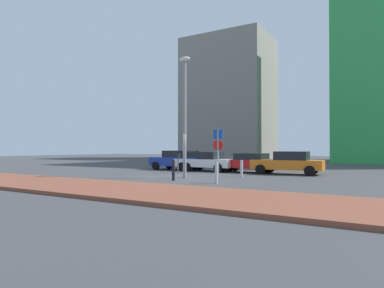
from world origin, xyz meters
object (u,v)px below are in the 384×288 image
parked_car_orange (288,163)px  street_lamp (185,106)px  parked_car_red (248,162)px  parking_meter (178,161)px  traffic_bollard_near (173,170)px  traffic_bollard_far (242,169)px  traffic_bollard_mid (216,172)px  parked_car_blue (178,160)px  parking_sign_post (218,147)px  parked_car_white (206,161)px

parked_car_orange → street_lamp: size_ratio=0.66×
parked_car_red → parking_meter: (-3.58, -3.57, 0.14)m
traffic_bollard_near → traffic_bollard_far: traffic_bollard_near is taller
street_lamp → traffic_bollard_mid: 4.87m
parked_car_blue → parking_sign_post: size_ratio=1.57×
traffic_bollard_mid → traffic_bollard_far: bearing=95.1°
parked_car_white → street_lamp: bearing=-72.8°
parked_car_red → parking_sign_post: 4.87m
parked_car_red → traffic_bollard_mid: (1.44, -7.84, -0.18)m
parking_sign_post → traffic_bollard_far: (1.09, 0.90, -1.27)m
parked_car_orange → traffic_bollard_near: parked_car_orange is taller
parked_car_red → traffic_bollard_mid: bearing=-79.6°
street_lamp → traffic_bollard_far: size_ratio=6.90×
parking_meter → traffic_bollard_near: size_ratio=1.22×
parked_car_blue → parked_car_red: 5.75m
street_lamp → parked_car_blue: bearing=126.0°
traffic_bollard_near → traffic_bollard_mid: 2.61m
parked_car_white → parked_car_red: bearing=5.5°
traffic_bollard_near → parked_car_blue: bearing=121.5°
parked_car_red → parking_sign_post: bearing=-90.1°
parking_meter → traffic_bollard_mid: (5.02, -4.27, -0.33)m
parked_car_white → traffic_bollard_near: parked_car_white is taller
parked_car_red → parked_car_orange: parked_car_orange is taller
parking_meter → parked_car_red: bearing=44.9°
traffic_bollard_near → parking_sign_post: bearing=68.4°
parking_sign_post → traffic_bollard_mid: size_ratio=2.63×
parked_car_orange → parking_sign_post: size_ratio=1.63×
parked_car_orange → traffic_bollard_far: parked_car_orange is taller
traffic_bollard_mid → parking_sign_post: bearing=115.1°
parked_car_red → traffic_bollard_mid: parked_car_red is taller
parked_car_blue → traffic_bollard_near: (4.58, -7.47, -0.26)m
parked_car_blue → traffic_bollard_mid: 10.48m
parked_car_orange → parked_car_blue: bearing=179.4°
parking_sign_post → parking_meter: size_ratio=2.12×
parked_car_red → traffic_bollard_near: (-1.17, -7.68, -0.18)m
parking_meter → street_lamp: bearing=-50.3°
parking_sign_post → traffic_bollard_far: size_ratio=2.80×
parked_car_white → parking_sign_post: bearing=-53.9°
parked_car_white → traffic_bollard_mid: bearing=-58.1°
parking_meter → traffic_bollard_mid: bearing=-40.4°
parked_car_blue → parking_meter: (2.17, -3.35, 0.06)m
parked_car_white → parking_meter: size_ratio=3.44×
parking_meter → traffic_bollard_near: 4.78m
parked_car_white → parked_car_red: 3.26m
parking_sign_post → traffic_bollard_near: parking_sign_post is taller
parked_car_red → parking_meter: 5.06m
parked_car_orange → parking_sign_post: 5.39m
parking_sign_post → traffic_bollard_far: bearing=39.6°
parked_car_white → parking_meter: (-0.33, -3.26, 0.12)m
parked_car_orange → traffic_bollard_mid: (-1.43, -7.53, -0.23)m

